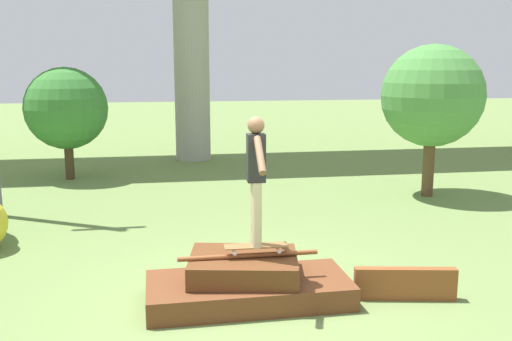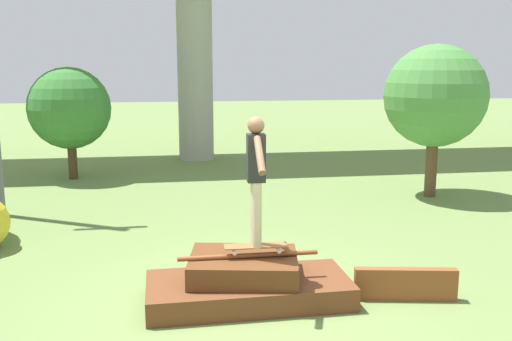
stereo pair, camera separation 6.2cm
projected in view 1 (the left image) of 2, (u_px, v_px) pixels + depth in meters
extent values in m
plane|color=olive|center=(249.00, 301.00, 7.29)|extent=(80.00, 80.00, 0.00)
cube|color=brown|center=(249.00, 290.00, 7.27)|extent=(2.59, 1.17, 0.30)
cube|color=#5B3319|center=(243.00, 266.00, 7.29)|extent=(1.52, 1.27, 0.30)
cylinder|color=brown|center=(249.00, 256.00, 7.18)|extent=(1.78, 0.06, 0.06)
cube|color=brown|center=(405.00, 284.00, 7.33)|extent=(1.31, 0.37, 0.42)
cube|color=brown|center=(256.00, 246.00, 7.21)|extent=(0.81, 0.25, 0.01)
cylinder|color=silver|center=(277.00, 247.00, 7.35)|extent=(0.05, 0.03, 0.05)
cylinder|color=silver|center=(279.00, 251.00, 7.17)|extent=(0.05, 0.03, 0.05)
cylinder|color=silver|center=(233.00, 249.00, 7.28)|extent=(0.05, 0.03, 0.05)
cylinder|color=silver|center=(235.00, 253.00, 7.10)|extent=(0.05, 0.03, 0.05)
cylinder|color=#C6B78E|center=(255.00, 212.00, 7.22)|extent=(0.12, 0.12, 0.82)
cylinder|color=#C6B78E|center=(257.00, 216.00, 7.05)|extent=(0.12, 0.12, 0.82)
cube|color=black|center=(256.00, 158.00, 7.01)|extent=(0.23, 0.22, 0.60)
sphere|color=brown|center=(256.00, 125.00, 6.93)|extent=(0.21, 0.21, 0.21)
cylinder|color=brown|center=(252.00, 147.00, 7.32)|extent=(0.11, 0.52, 0.41)
cylinder|color=brown|center=(260.00, 155.00, 6.66)|extent=(0.11, 0.52, 0.41)
cylinder|color=#A8A59E|center=(192.00, 55.00, 17.63)|extent=(1.10, 1.10, 6.56)
cylinder|color=brown|center=(428.00, 168.00, 13.03)|extent=(0.26, 0.26, 1.33)
sphere|color=#4C8E42|center=(432.00, 96.00, 12.73)|extent=(2.28, 2.28, 2.28)
cylinder|color=#4C3823|center=(69.00, 161.00, 14.98)|extent=(0.23, 0.23, 0.97)
sphere|color=#387A33|center=(66.00, 108.00, 14.73)|extent=(2.12, 2.12, 2.12)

